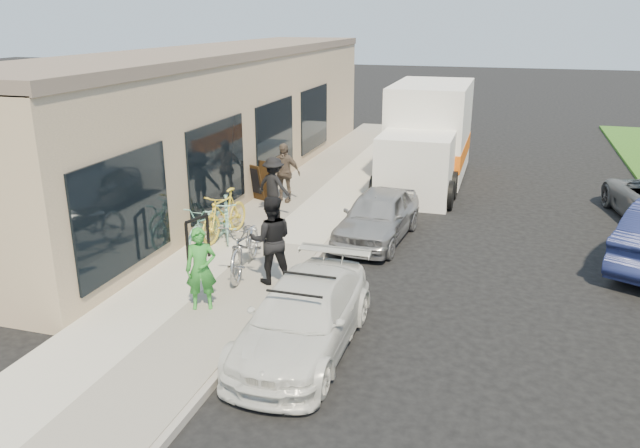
# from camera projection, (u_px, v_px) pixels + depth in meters

# --- Properties ---
(ground) EXTENTS (120.00, 120.00, 0.00)m
(ground) POSITION_uv_depth(u_px,v_px,m) (300.00, 313.00, 11.32)
(ground) COLOR black
(ground) RESTS_ON ground
(sidewalk) EXTENTS (3.00, 34.00, 0.15)m
(sidewalk) POSITION_uv_depth(u_px,v_px,m) (260.00, 243.00, 14.57)
(sidewalk) COLOR #BBB6A8
(sidewalk) RESTS_ON ground
(curb) EXTENTS (0.12, 34.00, 0.13)m
(curb) POSITION_uv_depth(u_px,v_px,m) (323.00, 251.00, 14.15)
(curb) COLOR gray
(curb) RESTS_ON ground
(storefront) EXTENTS (3.60, 20.00, 4.22)m
(storefront) POSITION_uv_depth(u_px,v_px,m) (222.00, 118.00, 19.34)
(storefront) COLOR #CDAF8E
(storefront) RESTS_ON ground
(bike_rack) EXTENTS (0.24, 0.67, 0.97)m
(bike_rack) POSITION_uv_depth(u_px,v_px,m) (198.00, 235.00, 13.17)
(bike_rack) COLOR black
(bike_rack) RESTS_ON sidewalk
(sandwich_board) EXTENTS (0.83, 0.83, 1.03)m
(sandwich_board) POSITION_uv_depth(u_px,v_px,m) (258.00, 181.00, 17.71)
(sandwich_board) COLOR #301E0D
(sandwich_board) RESTS_ON sidewalk
(sedan_white) EXTENTS (1.59, 3.90, 1.17)m
(sedan_white) POSITION_uv_depth(u_px,v_px,m) (303.00, 317.00, 9.94)
(sedan_white) COLOR white
(sedan_white) RESTS_ON ground
(sedan_silver) EXTENTS (1.72, 3.66, 1.21)m
(sedan_silver) POSITION_uv_depth(u_px,v_px,m) (378.00, 216.00, 14.86)
(sedan_silver) COLOR #96979B
(sedan_silver) RESTS_ON ground
(moving_truck) EXTENTS (2.41, 6.30, 3.09)m
(moving_truck) POSITION_uv_depth(u_px,v_px,m) (427.00, 139.00, 19.97)
(moving_truck) COLOR white
(moving_truck) RESTS_ON ground
(tandem_bike) EXTENTS (1.11, 2.26, 1.14)m
(tandem_bike) POSITION_uv_depth(u_px,v_px,m) (246.00, 245.00, 12.65)
(tandem_bike) COLOR #A8A8AA
(tandem_bike) RESTS_ON sidewalk
(woman_rider) EXTENTS (0.65, 0.56, 1.50)m
(woman_rider) POSITION_uv_depth(u_px,v_px,m) (201.00, 269.00, 10.97)
(woman_rider) COLOR #2E8A2F
(woman_rider) RESTS_ON sidewalk
(man_standing) EXTENTS (1.04, 0.93, 1.75)m
(man_standing) POSITION_uv_depth(u_px,v_px,m) (271.00, 240.00, 12.03)
(man_standing) COLOR black
(man_standing) RESTS_ON sidewalk
(cruiser_bike_a) EXTENTS (1.11, 1.65, 0.97)m
(cruiser_bike_a) POSITION_uv_depth(u_px,v_px,m) (227.00, 218.00, 14.58)
(cruiser_bike_a) COLOR #86C9BC
(cruiser_bike_a) RESTS_ON sidewalk
(cruiser_bike_b) EXTENTS (0.68, 1.88, 0.98)m
(cruiser_bike_b) POSITION_uv_depth(u_px,v_px,m) (208.00, 224.00, 14.13)
(cruiser_bike_b) COLOR #86C9BC
(cruiser_bike_b) RESTS_ON sidewalk
(cruiser_bike_c) EXTENTS (0.76, 1.93, 1.13)m
(cruiser_bike_c) POSITION_uv_depth(u_px,v_px,m) (224.00, 215.00, 14.57)
(cruiser_bike_c) COLOR yellow
(cruiser_bike_c) RESTS_ON sidewalk
(bystander_a) EXTENTS (1.11, 0.82, 1.54)m
(bystander_a) POSITION_uv_depth(u_px,v_px,m) (274.00, 186.00, 16.23)
(bystander_a) COLOR black
(bystander_a) RESTS_ON sidewalk
(bystander_b) EXTENTS (0.98, 0.43, 1.65)m
(bystander_b) POSITION_uv_depth(u_px,v_px,m) (284.00, 172.00, 17.40)
(bystander_b) COLOR brown
(bystander_b) RESTS_ON sidewalk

